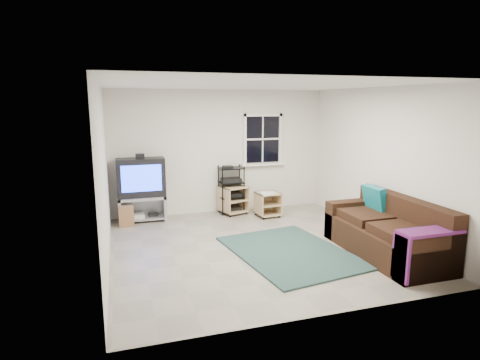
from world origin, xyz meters
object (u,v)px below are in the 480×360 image
object	(u,v)px
av_rack	(231,193)
side_table_right	(267,202)
tv_unit	(141,184)
side_table_left	(232,199)
sofa	(388,233)

from	to	relation	value
av_rack	side_table_right	size ratio (longest dim) A/B	1.94
tv_unit	av_rack	world-z (taller)	tv_unit
side_table_left	sofa	world-z (taller)	sofa
side_table_right	sofa	world-z (taller)	sofa
side_table_left	sofa	xyz separation A→B (m)	(1.65, -3.01, 0.03)
side_table_left	sofa	bearing A→B (deg)	-61.35
tv_unit	side_table_right	size ratio (longest dim) A/B	2.58
side_table_right	sofa	size ratio (longest dim) A/B	0.25
av_rack	sofa	xyz separation A→B (m)	(1.66, -3.04, -0.10)
av_rack	side_table_right	xyz separation A→B (m)	(0.64, -0.47, -0.15)
side_table_left	sofa	distance (m)	3.43
side_table_left	side_table_right	size ratio (longest dim) A/B	1.19
tv_unit	side_table_right	distance (m)	2.58
tv_unit	av_rack	bearing A→B (deg)	1.49
tv_unit	side_table_left	distance (m)	1.93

